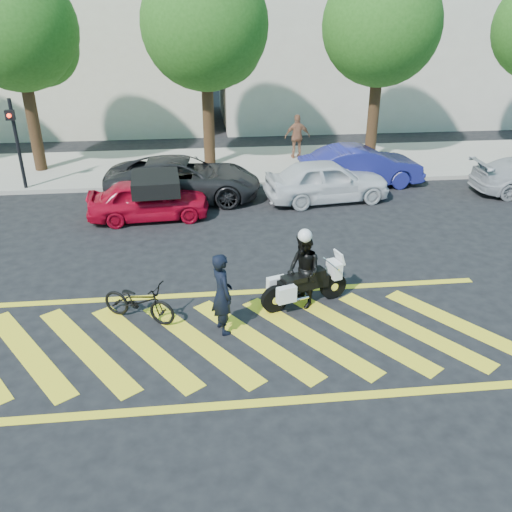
{
  "coord_description": "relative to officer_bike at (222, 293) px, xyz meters",
  "views": [
    {
      "loc": [
        -0.43,
        -9.04,
        6.28
      ],
      "look_at": [
        0.72,
        1.65,
        1.05
      ],
      "focal_mm": 38.0,
      "sensor_mm": 36.0,
      "label": 1
    }
  ],
  "objects": [
    {
      "name": "parked_mid_left",
      "position": [
        -0.87,
        8.08,
        -0.16
      ],
      "size": [
        5.24,
        2.67,
        1.42
      ],
      "primitive_type": "imported",
      "rotation": [
        0.0,
        0.0,
        1.51
      ],
      "color": "black",
      "rests_on": "ground"
    },
    {
      "name": "pedestrian_right",
      "position": [
        3.69,
        12.18,
        0.16
      ],
      "size": [
        1.04,
        0.46,
        1.76
      ],
      "primitive_type": "imported",
      "rotation": [
        0.0,
        0.0,
        3.17
      ],
      "color": "#986045",
      "rests_on": "sidewalk"
    },
    {
      "name": "officer_bike",
      "position": [
        0.0,
        0.0,
        0.0
      ],
      "size": [
        0.6,
        0.74,
        1.74
      ],
      "primitive_type": "imported",
      "rotation": [
        0.0,
        0.0,
        1.91
      ],
      "color": "black",
      "rests_on": "ground"
    },
    {
      "name": "signal_pole",
      "position": [
        -6.4,
        9.35,
        1.05
      ],
      "size": [
        0.28,
        0.43,
        3.2
      ],
      "color": "black",
      "rests_on": "ground"
    },
    {
      "name": "building_right",
      "position": [
        9.1,
        20.61,
        4.63
      ],
      "size": [
        16.0,
        8.0,
        11.0
      ],
      "primitive_type": "cube",
      "color": "beige",
      "rests_on": "ground"
    },
    {
      "name": "ground",
      "position": [
        0.1,
        -0.39,
        -0.87
      ],
      "size": [
        90.0,
        90.0,
        0.0
      ],
      "primitive_type": "plane",
      "color": "black",
      "rests_on": "ground"
    },
    {
      "name": "police_motorcycle",
      "position": [
        1.83,
        0.83,
        -0.37
      ],
      "size": [
        2.02,
        1.0,
        0.92
      ],
      "rotation": [
        0.0,
        0.0,
        0.31
      ],
      "color": "black",
      "rests_on": "ground"
    },
    {
      "name": "building_left",
      "position": [
        -7.9,
        20.61,
        4.13
      ],
      "size": [
        16.0,
        8.0,
        10.0
      ],
      "primitive_type": "cube",
      "color": "beige",
      "rests_on": "ground"
    },
    {
      "name": "sidewalk",
      "position": [
        0.1,
        11.61,
        -0.8
      ],
      "size": [
        60.0,
        5.0,
        0.15
      ],
      "primitive_type": "cube",
      "color": "#9E998E",
      "rests_on": "ground"
    },
    {
      "name": "tree_center",
      "position": [
        0.23,
        11.68,
        4.22
      ],
      "size": [
        4.6,
        4.6,
        7.56
      ],
      "color": "black",
      "rests_on": "ground"
    },
    {
      "name": "red_convertible",
      "position": [
        -1.92,
        6.41,
        -0.25
      ],
      "size": [
        3.74,
        1.72,
        1.24
      ],
      "primitive_type": "imported",
      "rotation": [
        0.0,
        0.0,
        1.64
      ],
      "color": "#B40821",
      "rests_on": "ground"
    },
    {
      "name": "parked_mid_right",
      "position": [
        3.85,
        7.41,
        -0.17
      ],
      "size": [
        4.27,
        2.13,
        1.4
      ],
      "primitive_type": "imported",
      "rotation": [
        0.0,
        0.0,
        1.69
      ],
      "color": "silver",
      "rests_on": "ground"
    },
    {
      "name": "tree_left",
      "position": [
        -6.27,
        11.68,
        4.12
      ],
      "size": [
        4.2,
        4.2,
        7.26
      ],
      "color": "black",
      "rests_on": "ground"
    },
    {
      "name": "parked_right",
      "position": [
        5.4,
        8.81,
        -0.16
      ],
      "size": [
        4.48,
        1.95,
        1.43
      ],
      "primitive_type": "imported",
      "rotation": [
        0.0,
        0.0,
        1.67
      ],
      "color": "navy",
      "rests_on": "ground"
    },
    {
      "name": "bicycle",
      "position": [
        -1.74,
        0.61,
        -0.43
      ],
      "size": [
        1.77,
        1.29,
        0.89
      ],
      "primitive_type": "imported",
      "rotation": [
        0.0,
        0.0,
        1.1
      ],
      "color": "black",
      "rests_on": "ground"
    },
    {
      "name": "officer_moto",
      "position": [
        1.81,
        0.84,
        -0.03
      ],
      "size": [
        0.86,
        0.98,
        1.69
      ],
      "primitive_type": "imported",
      "rotation": [
        0.0,
        0.0,
        -1.26
      ],
      "color": "black",
      "rests_on": "ground"
    },
    {
      "name": "crosswalk",
      "position": [
        0.06,
        -0.39,
        -0.87
      ],
      "size": [
        12.33,
        4.0,
        0.01
      ],
      "color": "yellow",
      "rests_on": "ground"
    },
    {
      "name": "tree_right",
      "position": [
        6.73,
        11.68,
        4.17
      ],
      "size": [
        4.4,
        4.4,
        7.41
      ],
      "color": "black",
      "rests_on": "ground"
    }
  ]
}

